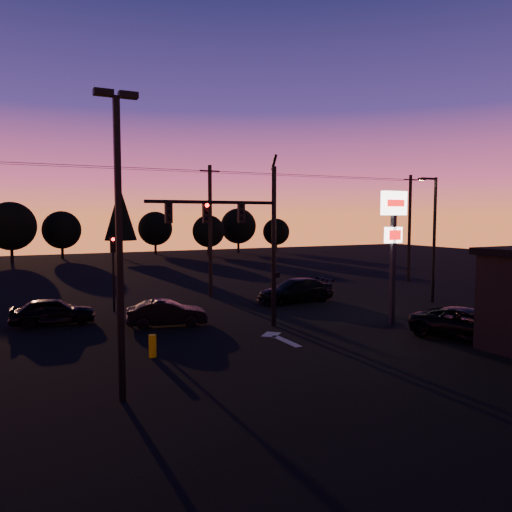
{
  "coord_description": "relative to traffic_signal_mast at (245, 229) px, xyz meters",
  "views": [
    {
      "loc": [
        -10.44,
        -17.88,
        5.54
      ],
      "look_at": [
        1.0,
        5.0,
        3.5
      ],
      "focal_mm": 35.0,
      "sensor_mm": 36.0,
      "label": 1
    }
  ],
  "objects": [
    {
      "name": "parking_lot_light",
      "position": [
        -7.4,
        -6.99,
        0.33
      ],
      "size": [
        1.25,
        0.3,
        9.14
      ],
      "color": "black",
      "rests_on": "ground"
    },
    {
      "name": "tree_4",
      "position": [
        3.1,
        45.01,
        0.99
      ],
      "size": [
        4.18,
        4.18,
        9.5
      ],
      "color": "black",
      "rests_on": "ground"
    },
    {
      "name": "tree_8",
      "position": [
        27.1,
        46.01,
        -1.82
      ],
      "size": [
        4.12,
        4.12,
        5.19
      ],
      "color": "black",
      "rests_on": "ground"
    },
    {
      "name": "tree_2",
      "position": [
        -9.9,
        44.01,
        -0.57
      ],
      "size": [
        5.77,
        5.78,
        7.26
      ],
      "color": "black",
      "rests_on": "ground"
    },
    {
      "name": "car_mid",
      "position": [
        -3.26,
        2.38,
        -4.28
      ],
      "size": [
        4.2,
        2.22,
        1.32
      ],
      "primitive_type": "imported",
      "rotation": [
        0.0,
        0.0,
        1.35
      ],
      "color": "black",
      "rests_on": "ground"
    },
    {
      "name": "bollard",
      "position": [
        -5.37,
        -2.8,
        -4.49
      ],
      "size": [
        0.3,
        0.3,
        0.89
      ],
      "primitive_type": "cylinder",
      "color": "#D0B000",
      "rests_on": "ground"
    },
    {
      "name": "power_wires",
      "position": [
        2.1,
        10.01,
        3.63
      ],
      "size": [
        36.0,
        1.22,
        0.07
      ],
      "color": "black",
      "rests_on": "ground"
    },
    {
      "name": "tree_3",
      "position": [
        -3.9,
        48.01,
        -1.19
      ],
      "size": [
        4.95,
        4.95,
        6.22
      ],
      "color": "black",
      "rests_on": "ground"
    },
    {
      "name": "utility_pole_2",
      "position": [
        20.1,
        10.01,
        -0.34
      ],
      "size": [
        1.4,
        0.26,
        9.0
      ],
      "color": "black",
      "rests_on": "ground"
    },
    {
      "name": "streetlight",
      "position": [
        14.01,
        1.51,
        -0.52
      ],
      "size": [
        1.55,
        0.35,
        8.0
      ],
      "color": "black",
      "rests_on": "ground"
    },
    {
      "name": "tree_5",
      "position": [
        9.1,
        50.01,
        -1.19
      ],
      "size": [
        4.95,
        4.95,
        6.22
      ],
      "color": "black",
      "rests_on": "ground"
    },
    {
      "name": "ground",
      "position": [
        0.1,
        -3.99,
        -4.94
      ],
      "size": [
        120.0,
        120.0,
        0.0
      ],
      "primitive_type": "plane",
      "color": "black",
      "rests_on": "ground"
    },
    {
      "name": "pylon_sign",
      "position": [
        7.1,
        -2.49,
        -0.02
      ],
      "size": [
        1.5,
        0.28,
        6.8
      ],
      "color": "black",
      "rests_on": "ground"
    },
    {
      "name": "car_left",
      "position": [
        -8.38,
        5.25,
        -4.23
      ],
      "size": [
        4.25,
        2.01,
        1.4
      ],
      "primitive_type": "imported",
      "rotation": [
        0.0,
        0.0,
        1.48
      ],
      "color": "black",
      "rests_on": "ground"
    },
    {
      "name": "tree_6",
      "position": [
        15.1,
        44.01,
        -1.5
      ],
      "size": [
        4.54,
        4.54,
        5.71
      ],
      "color": "black",
      "rests_on": "ground"
    },
    {
      "name": "suv_parked",
      "position": [
        8.09,
        -6.41,
        -4.24
      ],
      "size": [
        3.98,
        5.54,
        1.4
      ],
      "primitive_type": "imported",
      "rotation": [
        0.0,
        0.0,
        0.37
      ],
      "color": "black",
      "rests_on": "ground"
    },
    {
      "name": "car_right",
      "position": [
        6.22,
        5.55,
        -4.18
      ],
      "size": [
        5.25,
        2.26,
        1.51
      ],
      "primitive_type": "imported",
      "rotation": [
        0.0,
        0.0,
        -1.54
      ],
      "color": "black",
      "rests_on": "ground"
    },
    {
      "name": "lane_arrow",
      "position": [
        0.6,
        -2.33,
        -4.93
      ],
      "size": [
        1.2,
        3.1,
        0.01
      ],
      "color": "beige",
      "rests_on": "ground"
    },
    {
      "name": "tree_7",
      "position": [
        21.1,
        47.01,
        -0.88
      ],
      "size": [
        5.36,
        5.36,
        6.74
      ],
      "color": "black",
      "rests_on": "ground"
    },
    {
      "name": "traffic_signal_mast",
      "position": [
        0.0,
        0.0,
        0.0
      ],
      "size": [
        6.79,
        0.52,
        8.58
      ],
      "color": "black",
      "rests_on": "ground"
    },
    {
      "name": "utility_pole_1",
      "position": [
        2.1,
        10.01,
        -0.34
      ],
      "size": [
        1.4,
        0.26,
        9.0
      ],
      "color": "black",
      "rests_on": "ground"
    },
    {
      "name": "secondary_signal",
      "position": [
        -4.9,
        7.49,
        -2.07
      ],
      "size": [
        0.3,
        0.31,
        4.35
      ],
      "color": "black",
      "rests_on": "ground"
    }
  ]
}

